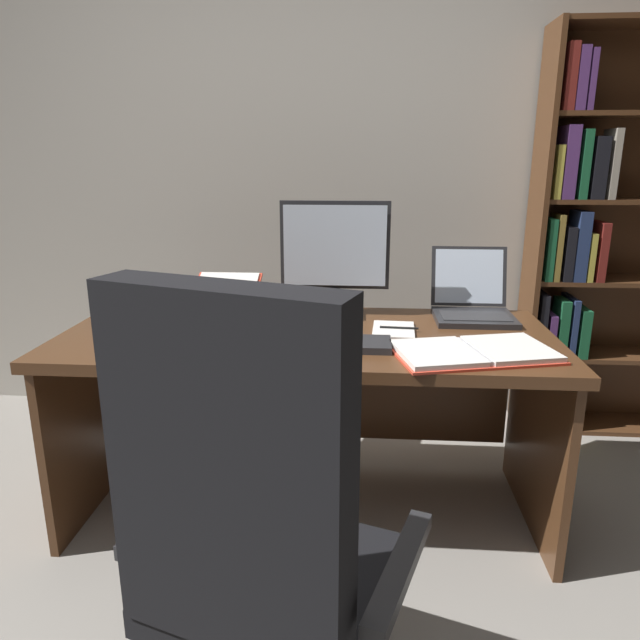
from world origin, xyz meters
name	(u,v)px	position (x,y,z in m)	size (l,w,h in m)	color
wall_back	(313,154)	(0.00, 1.90, 1.36)	(4.85, 0.12, 2.71)	#B2ADA3
desk	(309,374)	(0.06, 0.93, 0.54)	(1.77, 0.77, 0.73)	#4C2D19
bookshelf	(604,248)	(1.41, 1.70, 0.92)	(0.91, 0.26, 1.92)	#4C2D19
office_chair	(260,575)	(0.06, -0.11, 0.48)	(0.70, 0.62, 1.13)	#232326
monitor	(335,260)	(0.15, 1.11, 0.95)	(0.43, 0.16, 0.45)	#232326
laptop	(472,303)	(0.70, 1.12, 0.78)	(0.30, 0.33, 0.26)	#232326
keyboard	(328,343)	(0.15, 0.69, 0.74)	(0.42, 0.15, 0.02)	#232326
computer_mouse	(240,339)	(-0.15, 0.69, 0.75)	(0.06, 0.10, 0.04)	#232326
reading_stand_with_book	(225,293)	(-0.31, 1.18, 0.79)	(0.28, 0.28, 0.13)	#232326
open_binder	(474,352)	(0.62, 0.64, 0.74)	(0.56, 0.40, 0.02)	#DB422D
notepad	(393,330)	(0.38, 0.89, 0.73)	(0.15, 0.21, 0.01)	silver
pen	(399,328)	(0.40, 0.89, 0.74)	(0.01, 0.01, 0.14)	black
coffee_mug	(103,314)	(-0.70, 0.86, 0.78)	(0.09, 0.09, 0.11)	#334C7A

